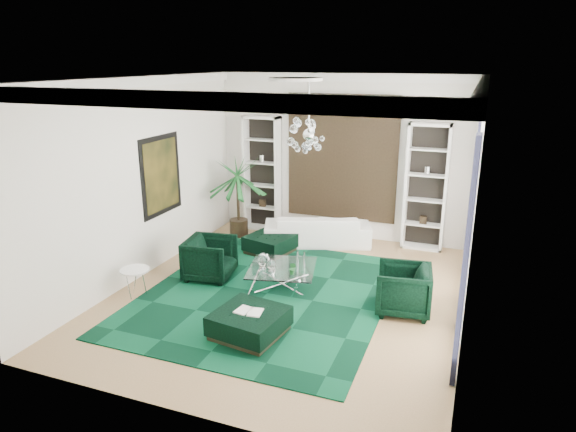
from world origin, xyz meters
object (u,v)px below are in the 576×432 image
at_px(sofa, 317,229).
at_px(palm, 238,187).
at_px(armchair_right, 403,289).
at_px(ottoman_front, 250,323).
at_px(side_table, 136,283).
at_px(coffee_table, 282,278).
at_px(armchair_left, 210,258).
at_px(ottoman_side, 270,244).

relative_size(sofa, palm, 1.00).
distance_m(armchair_right, ottoman_front, 2.64).
distance_m(ottoman_front, side_table, 2.55).
height_order(coffee_table, palm, palm).
distance_m(armchair_left, armchair_right, 3.70).
bearing_deg(side_table, ottoman_front, -12.15).
distance_m(sofa, armchair_left, 2.91).
distance_m(armchair_right, side_table, 4.69).
relative_size(coffee_table, side_table, 2.31).
distance_m(sofa, palm, 2.13).
bearing_deg(ottoman_side, coffee_table, -60.34).
distance_m(ottoman_side, ottoman_front, 3.53).
relative_size(sofa, ottoman_front, 2.39).
bearing_deg(sofa, coffee_table, 72.89).
distance_m(side_table, palm, 3.77).
distance_m(sofa, ottoman_front, 4.30).
bearing_deg(palm, side_table, -94.18).
relative_size(coffee_table, ottoman_front, 1.20).
distance_m(coffee_table, ottoman_side, 1.83).
distance_m(sofa, coffee_table, 2.52).
relative_size(ottoman_side, ottoman_front, 0.90).
height_order(ottoman_side, side_table, side_table).
relative_size(sofa, side_table, 4.60).
bearing_deg(palm, sofa, 3.25).
relative_size(armchair_left, ottoman_side, 0.99).
height_order(ottoman_front, side_table, side_table).
xyz_separation_m(sofa, side_table, (-2.21, -3.75, -0.10)).
bearing_deg(ottoman_side, armchair_left, -108.81).
relative_size(sofa, armchair_right, 2.68).
xyz_separation_m(armchair_right, coffee_table, (-2.23, 0.16, -0.20)).
relative_size(armchair_left, ottoman_front, 0.89).
height_order(ottoman_side, palm, palm).
bearing_deg(armchair_left, ottoman_side, -27.00).
bearing_deg(armchair_right, palm, -128.40).
relative_size(ottoman_front, palm, 0.42).
bearing_deg(sofa, armchair_left, 42.58).
relative_size(armchair_left, armchair_right, 1.00).
bearing_deg(side_table, palm, 85.82).
xyz_separation_m(ottoman_side, palm, (-1.16, 0.82, 1.00)).
xyz_separation_m(coffee_table, ottoman_front, (0.16, -1.77, -0.01)).
height_order(armchair_left, ottoman_front, armchair_left).
distance_m(armchair_right, coffee_table, 2.25).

